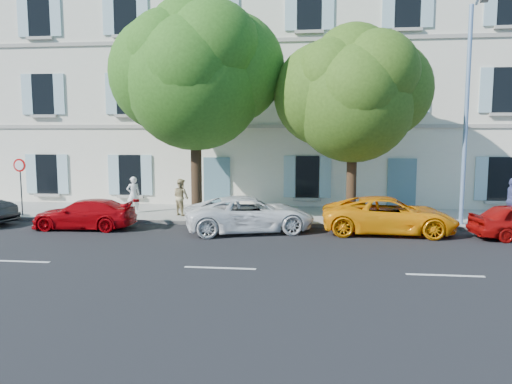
# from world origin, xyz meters

# --- Properties ---
(ground) EXTENTS (90.00, 90.00, 0.00)m
(ground) POSITION_xyz_m (0.00, 0.00, 0.00)
(ground) COLOR black
(sidewalk) EXTENTS (36.00, 4.50, 0.15)m
(sidewalk) POSITION_xyz_m (0.00, 4.45, 0.07)
(sidewalk) COLOR #A09E96
(sidewalk) RESTS_ON ground
(kerb) EXTENTS (36.00, 0.16, 0.16)m
(kerb) POSITION_xyz_m (0.00, 2.28, 0.08)
(kerb) COLOR #9E998E
(kerb) RESTS_ON ground
(building) EXTENTS (28.00, 7.00, 12.00)m
(building) POSITION_xyz_m (0.00, 10.20, 6.00)
(building) COLOR silver
(building) RESTS_ON ground
(car_red_coupe) EXTENTS (4.00, 1.72, 1.15)m
(car_red_coupe) POSITION_xyz_m (-6.28, 0.91, 0.57)
(car_red_coupe) COLOR #A2040A
(car_red_coupe) RESTS_ON ground
(car_white_coupe) EXTENTS (5.27, 3.56, 1.34)m
(car_white_coupe) POSITION_xyz_m (0.15, 1.10, 0.67)
(car_white_coupe) COLOR white
(car_white_coupe) RESTS_ON ground
(car_yellow_supercar) EXTENTS (4.93, 2.35, 1.36)m
(car_yellow_supercar) POSITION_xyz_m (5.30, 1.39, 0.68)
(car_yellow_supercar) COLOR #FF990A
(car_yellow_supercar) RESTS_ON ground
(tree_left) EXTENTS (5.65, 5.65, 8.76)m
(tree_left) POSITION_xyz_m (-2.29, 2.80, 5.79)
(tree_left) COLOR #3A2819
(tree_left) RESTS_ON sidewalk
(tree_right) EXTENTS (4.85, 4.85, 7.47)m
(tree_right) POSITION_xyz_m (4.01, 2.85, 4.94)
(tree_right) COLOR #3A2819
(tree_right) RESTS_ON sidewalk
(road_sign) EXTENTS (0.57, 0.09, 2.45)m
(road_sign) POSITION_xyz_m (-10.00, 2.73, 1.92)
(road_sign) COLOR #383A3D
(road_sign) RESTS_ON sidewalk
(street_lamp) EXTENTS (0.42, 1.79, 8.36)m
(street_lamp) POSITION_xyz_m (8.27, 2.69, 4.88)
(street_lamp) COLOR #7293BF
(street_lamp) RESTS_ON sidewalk
(pedestrian_a) EXTENTS (0.70, 0.65, 1.62)m
(pedestrian_a) POSITION_xyz_m (-5.46, 4.00, 0.96)
(pedestrian_a) COLOR white
(pedestrian_a) RESTS_ON sidewalk
(pedestrian_b) EXTENTS (0.98, 0.94, 1.59)m
(pedestrian_b) POSITION_xyz_m (-3.17, 3.58, 0.94)
(pedestrian_b) COLOR tan
(pedestrian_b) RESTS_ON sidewalk
(pedestrian_c) EXTENTS (0.58, 1.10, 1.79)m
(pedestrian_c) POSITION_xyz_m (10.28, 3.29, 1.04)
(pedestrian_c) COLOR #4E568F
(pedestrian_c) RESTS_ON sidewalk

